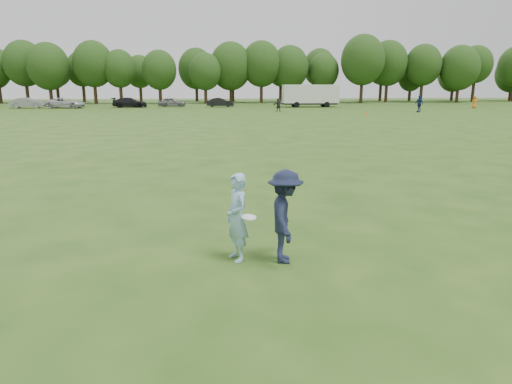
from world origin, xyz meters
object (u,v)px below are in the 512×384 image
player_far_d (279,105)px  car_e (172,102)px  player_far_b (419,104)px  car_d (130,103)px  player_far_c (475,102)px  car_f (220,102)px  thrower (237,217)px  defender (285,216)px  cargo_trailer (310,95)px  car_b (27,103)px  field_cone (366,114)px  car_c (66,103)px

player_far_d → car_e: size_ratio=0.41×
player_far_b → car_e: bearing=-136.4°
player_far_b → car_d: 39.15m
player_far_c → player_far_b: bearing=52.2°
car_f → player_far_c: bearing=-101.7°
thrower → defender: defender is taller
car_e → cargo_trailer: bearing=-96.6°
car_b → defender: bearing=-161.2°
car_d → field_cone: bearing=-121.7°
car_f → defender: bearing=-179.9°
car_d → car_f: size_ratio=1.21×
car_e → cargo_trailer: 20.27m
car_f → field_cone: 24.86m
player_far_c → car_c: (-56.39, 5.60, -0.13)m
player_far_c → car_b: player_far_c is taller
field_cone → player_far_b: bearing=29.1°
player_far_d → field_cone: size_ratio=5.42×
thrower → field_cone: bearing=137.8°
car_e → field_cone: (22.54, -20.24, -0.53)m
player_far_b → car_b: (-49.99, 13.60, -0.27)m
car_f → field_cone: car_f is taller
car_f → cargo_trailer: cargo_trailer is taller
player_far_c → car_c: 56.67m
defender → car_c: size_ratio=0.34×
player_far_c → field_cone: player_far_c is taller
defender → player_far_d: bearing=-1.7°
thrower → car_b: size_ratio=0.38×
player_far_d → field_cone: 11.32m
player_far_b → field_cone: size_ratio=6.66×
car_b → field_cone: (42.09, -18.00, -0.57)m
player_far_d → car_d: size_ratio=0.34×
player_far_b → player_far_d: bearing=-119.3°
thrower → field_cone: (16.10, 40.53, -0.69)m
player_far_d → cargo_trailer: (6.13, 10.55, 0.96)m
car_c → player_far_b: bearing=-99.0°
car_b → car_c: (5.16, -0.10, -0.01)m
player_far_b → car_c: size_ratio=0.39×
car_d → cargo_trailer: (25.99, -1.08, 1.08)m
car_c → car_b: bearing=96.6°
player_far_c → cargo_trailer: bearing=3.4°
player_far_b → car_b: bearing=-124.2°
car_d → car_c: bearing=99.6°
player_far_d → car_e: 18.99m
player_far_d → cargo_trailer: 12.24m
player_far_d → car_b: player_far_d is taller
car_b → player_far_b: bearing=-111.0°
player_far_d → thrower: bearing=-107.7°
player_far_d → car_e: player_far_d is taller
thrower → defender: bearing=59.1°
player_far_b → player_far_c: (11.56, 7.89, -0.16)m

